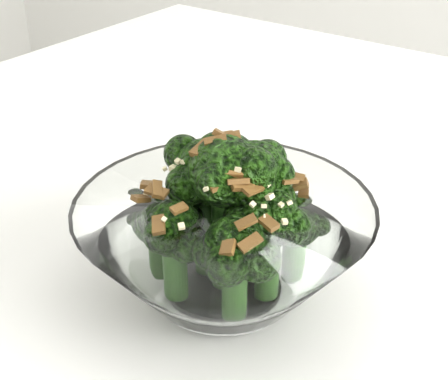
% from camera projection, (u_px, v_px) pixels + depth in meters
% --- Properties ---
extents(table, '(1.32, 1.00, 0.75)m').
position_uv_depth(table, '(439.00, 302.00, 0.56)').
color(table, white).
rests_on(table, ground).
extents(broccoli_dish, '(0.19, 0.19, 0.12)m').
position_uv_depth(broccoli_dish, '(225.00, 240.00, 0.43)').
color(broccoli_dish, white).
rests_on(broccoli_dish, table).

